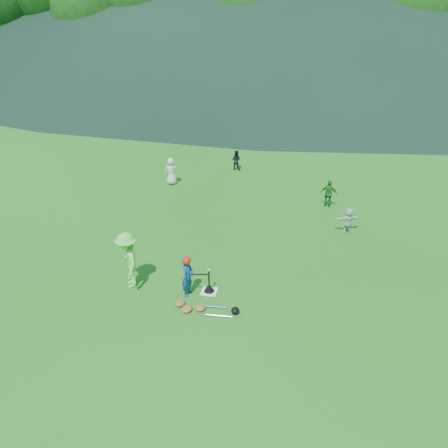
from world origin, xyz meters
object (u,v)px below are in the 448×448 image
Objects in this scene: adult_coach at (128,260)px; fielder_b at (236,160)px; fielder_c at (329,194)px; fielder_a at (171,171)px; equipment_pile at (201,308)px; batting_tee at (209,288)px; fielder_d at (348,220)px; batter_child at (187,277)px; home_plate at (209,291)px.

adult_coach reaches higher than fielder_b.
fielder_c is (4.25, -3.58, 0.08)m from fielder_b.
fielder_a is 9.10m from equipment_pile.
fielder_a is 8.35m from batting_tee.
fielder_d is (6.47, 4.40, -0.38)m from adult_coach.
fielder_c is 2.15m from fielder_d.
adult_coach is (-1.76, 0.15, 0.26)m from batter_child.
fielder_b is at bearing -68.82° from fielder_d.
adult_coach is at bearing 14.74° from fielder_d.
fielder_b is (-0.14, 10.19, -0.12)m from batter_child.
batter_child reaches higher than equipment_pile.
fielder_d reaches higher than batting_tee.
fielder_d is (0.60, -2.06, -0.09)m from fielder_c.
batter_child is at bearing 99.43° from fielder_b.
home_plate is 6.01m from fielder_d.
fielder_b reaches higher than home_plate.
home_plate is at bearing 0.00° from batting_tee.
fielder_d is (4.85, -5.64, -0.01)m from fielder_b.
fielder_a is (-3.28, 7.66, 0.59)m from home_plate.
home_plate is 0.40× the size of fielder_c.
fielder_a is at bearing 113.15° from batting_tee.
batter_child is 0.95m from equipment_pile.
fielder_c is 7.32m from batting_tee.
fielder_a reaches higher than fielder_c.
fielder_d is at bearing 46.24° from home_plate.
fielder_a is at bearing 50.52° from fielder_b.
adult_coach reaches higher than equipment_pile.
adult_coach is 7.80m from fielder_a.
fielder_b reaches higher than fielder_d.
adult_coach is 0.96× the size of equipment_pile.
batting_tee is at bearing -56.22° from batter_child.
equipment_pile is at bearing -128.96° from batter_child.
batter_child is at bearing 57.83° from adult_coach.
home_plate is 0.84m from equipment_pile.
batter_child reaches higher than fielder_b.
fielder_a is 1.77× the size of batting_tee.
fielder_d is 6.68m from equipment_pile.
fielder_b is 7.44m from fielder_d.
adult_coach is 2.44m from batting_tee.
batting_tee is at bearing 68.67° from fielder_c.
batter_child is 1.78× the size of batting_tee.
fielder_d is 1.40× the size of batting_tee.
home_plate is at bearing 26.76° from fielder_d.
fielder_c is (6.82, -1.27, -0.03)m from fielder_a.
fielder_a is at bearing -2.86° from fielder_c.
fielder_a reaches higher than fielder_b.
fielder_c is at bearing 63.39° from equipment_pile.
home_plate is 2.48m from adult_coach.
batting_tee is at bearing 26.76° from fielder_d.
fielder_c is at bearing -19.73° from batter_child.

